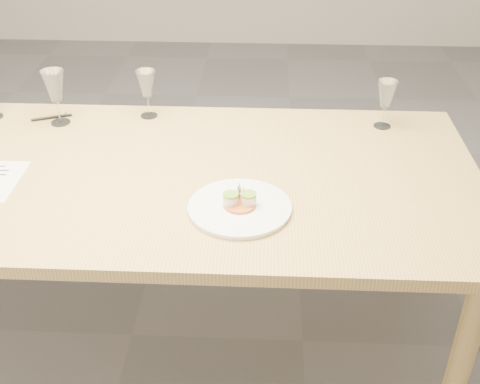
{
  "coord_description": "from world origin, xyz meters",
  "views": [
    {
      "loc": [
        0.5,
        -1.66,
        1.74
      ],
      "look_at": [
        0.43,
        -0.19,
        0.8
      ],
      "focal_mm": 45.0,
      "sensor_mm": 36.0,
      "label": 1
    }
  ],
  "objects_px": {
    "wine_glass_2": "(54,87)",
    "wine_glass_4": "(386,95)",
    "ballpoint_pen": "(52,117)",
    "wine_glass_3": "(146,85)",
    "dinner_plate": "(240,207)",
    "dining_table": "(112,187)"
  },
  "relations": [
    {
      "from": "ballpoint_pen",
      "to": "wine_glass_3",
      "type": "bearing_deg",
      "value": -15.32
    },
    {
      "from": "ballpoint_pen",
      "to": "wine_glass_4",
      "type": "height_order",
      "value": "wine_glass_4"
    },
    {
      "from": "ballpoint_pen",
      "to": "dinner_plate",
      "type": "bearing_deg",
      "value": -59.61
    },
    {
      "from": "wine_glass_4",
      "to": "ballpoint_pen",
      "type": "bearing_deg",
      "value": 179.67
    },
    {
      "from": "wine_glass_2",
      "to": "wine_glass_4",
      "type": "relative_size",
      "value": 1.15
    },
    {
      "from": "dining_table",
      "to": "ballpoint_pen",
      "type": "height_order",
      "value": "ballpoint_pen"
    },
    {
      "from": "dining_table",
      "to": "wine_glass_2",
      "type": "relative_size",
      "value": 11.73
    },
    {
      "from": "wine_glass_2",
      "to": "wine_glass_3",
      "type": "bearing_deg",
      "value": 13.18
    },
    {
      "from": "dining_table",
      "to": "wine_glass_4",
      "type": "distance_m",
      "value": 1.02
    },
    {
      "from": "ballpoint_pen",
      "to": "wine_glass_4",
      "type": "bearing_deg",
      "value": -21.85
    },
    {
      "from": "ballpoint_pen",
      "to": "wine_glass_2",
      "type": "height_order",
      "value": "wine_glass_2"
    },
    {
      "from": "dinner_plate",
      "to": "ballpoint_pen",
      "type": "bearing_deg",
      "value": 141.91
    },
    {
      "from": "wine_glass_3",
      "to": "dinner_plate",
      "type": "bearing_deg",
      "value": -58.71
    },
    {
      "from": "dining_table",
      "to": "dinner_plate",
      "type": "xyz_separation_m",
      "value": [
        0.43,
        -0.21,
        0.08
      ]
    },
    {
      "from": "dinner_plate",
      "to": "wine_glass_3",
      "type": "xyz_separation_m",
      "value": [
        -0.38,
        0.62,
        0.12
      ]
    },
    {
      "from": "ballpoint_pen",
      "to": "wine_glass_3",
      "type": "xyz_separation_m",
      "value": [
        0.36,
        0.04,
        0.12
      ]
    },
    {
      "from": "ballpoint_pen",
      "to": "wine_glass_2",
      "type": "distance_m",
      "value": 0.15
    },
    {
      "from": "wine_glass_2",
      "to": "wine_glass_4",
      "type": "xyz_separation_m",
      "value": [
        1.19,
        0.03,
        -0.02
      ]
    },
    {
      "from": "dinner_plate",
      "to": "wine_glass_2",
      "type": "bearing_deg",
      "value": 141.91
    },
    {
      "from": "dinner_plate",
      "to": "wine_glass_3",
      "type": "height_order",
      "value": "wine_glass_3"
    },
    {
      "from": "dinner_plate",
      "to": "wine_glass_3",
      "type": "relative_size",
      "value": 1.67
    },
    {
      "from": "wine_glass_2",
      "to": "wine_glass_3",
      "type": "relative_size",
      "value": 1.13
    }
  ]
}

